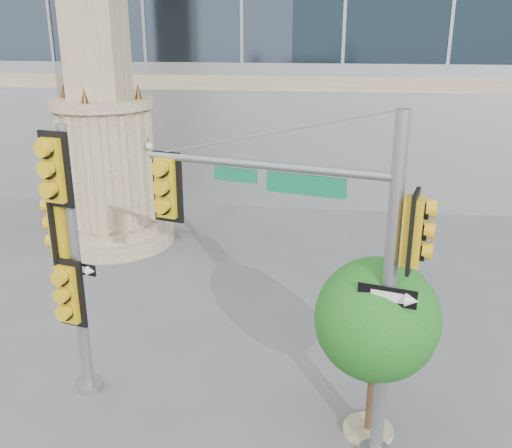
# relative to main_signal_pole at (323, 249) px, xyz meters

# --- Properties ---
(ground) EXTENTS (120.00, 120.00, 0.00)m
(ground) POSITION_rel_main_signal_pole_xyz_m (-1.64, 0.59, -3.87)
(ground) COLOR #545456
(ground) RESTS_ON ground
(monument) EXTENTS (4.40, 4.40, 16.60)m
(monument) POSITION_rel_main_signal_pole_xyz_m (-7.64, 9.59, 1.65)
(monument) COLOR gray
(monument) RESTS_ON ground
(main_signal_pole) EXTENTS (4.74, 1.62, 6.24)m
(main_signal_pole) POSITION_rel_main_signal_pole_xyz_m (0.00, 0.00, 0.00)
(main_signal_pole) COLOR slate
(main_signal_pole) RESTS_ON ground
(secondary_signal_pole) EXTENTS (0.98, 0.88, 5.69)m
(secondary_signal_pole) POSITION_rel_main_signal_pole_xyz_m (-4.96, 0.86, -0.53)
(secondary_signal_pole) COLOR slate
(secondary_signal_pole) RESTS_ON ground
(street_tree) EXTENTS (2.29, 2.24, 3.57)m
(street_tree) POSITION_rel_main_signal_pole_xyz_m (1.04, 0.35, -1.52)
(street_tree) COLOR gray
(street_tree) RESTS_ON ground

